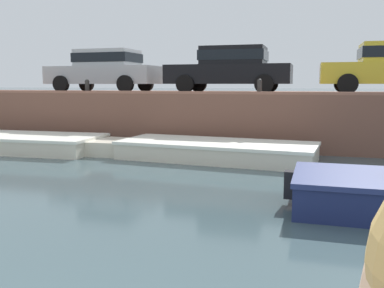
{
  "coord_description": "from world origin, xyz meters",
  "views": [
    {
      "loc": [
        1.44,
        -0.83,
        1.98
      ],
      "look_at": [
        -0.01,
        4.02,
        1.27
      ],
      "focal_mm": 40.0,
      "sensor_mm": 36.0,
      "label": 1
    }
  ],
  "objects_px": {
    "car_leftmost_silver": "(106,69)",
    "mooring_bollard_west": "(87,86)",
    "boat_moored_central_cream": "(207,150)",
    "boat_moored_west_cream": "(22,143)",
    "car_left_inner_black": "(231,68)",
    "mooring_bollard_mid": "(260,86)"
  },
  "relations": [
    {
      "from": "boat_moored_central_cream",
      "to": "car_left_inner_black",
      "type": "bearing_deg",
      "value": 92.26
    },
    {
      "from": "car_leftmost_silver",
      "to": "car_left_inner_black",
      "type": "bearing_deg",
      "value": 0.03
    },
    {
      "from": "car_left_inner_black",
      "to": "mooring_bollard_west",
      "type": "relative_size",
      "value": 9.46
    },
    {
      "from": "boat_moored_west_cream",
      "to": "car_left_inner_black",
      "type": "xyz_separation_m",
      "value": [
        5.52,
        3.86,
        2.29
      ]
    },
    {
      "from": "boat_moored_central_cream",
      "to": "mooring_bollard_west",
      "type": "height_order",
      "value": "mooring_bollard_west"
    },
    {
      "from": "car_leftmost_silver",
      "to": "mooring_bollard_west",
      "type": "xyz_separation_m",
      "value": [
        0.34,
        -1.94,
        -0.61
      ]
    },
    {
      "from": "boat_moored_west_cream",
      "to": "boat_moored_central_cream",
      "type": "distance_m",
      "value": 5.67
    },
    {
      "from": "boat_moored_central_cream",
      "to": "mooring_bollard_mid",
      "type": "distance_m",
      "value": 2.65
    },
    {
      "from": "boat_moored_central_cream",
      "to": "car_left_inner_black",
      "type": "relative_size",
      "value": 1.48
    },
    {
      "from": "boat_moored_central_cream",
      "to": "boat_moored_west_cream",
      "type": "bearing_deg",
      "value": -177.89
    },
    {
      "from": "boat_moored_central_cream",
      "to": "mooring_bollard_west",
      "type": "bearing_deg",
      "value": 159.31
    },
    {
      "from": "boat_moored_central_cream",
      "to": "car_left_inner_black",
      "type": "xyz_separation_m",
      "value": [
        -0.14,
        3.65,
        2.29
      ]
    },
    {
      "from": "boat_moored_west_cream",
      "to": "mooring_bollard_west",
      "type": "height_order",
      "value": "mooring_bollard_west"
    },
    {
      "from": "car_left_inner_black",
      "to": "mooring_bollard_mid",
      "type": "bearing_deg",
      "value": -57.14
    },
    {
      "from": "mooring_bollard_mid",
      "to": "car_left_inner_black",
      "type": "bearing_deg",
      "value": 122.86
    },
    {
      "from": "boat_moored_west_cream",
      "to": "boat_moored_central_cream",
      "type": "height_order",
      "value": "boat_moored_west_cream"
    },
    {
      "from": "boat_moored_central_cream",
      "to": "mooring_bollard_mid",
      "type": "height_order",
      "value": "mooring_bollard_mid"
    },
    {
      "from": "car_leftmost_silver",
      "to": "mooring_bollard_west",
      "type": "relative_size",
      "value": 9.47
    },
    {
      "from": "boat_moored_west_cream",
      "to": "mooring_bollard_west",
      "type": "distance_m",
      "value": 2.79
    },
    {
      "from": "boat_moored_central_cream",
      "to": "mooring_bollard_west",
      "type": "relative_size",
      "value": 13.98
    },
    {
      "from": "car_leftmost_silver",
      "to": "mooring_bollard_west",
      "type": "height_order",
      "value": "car_leftmost_silver"
    },
    {
      "from": "mooring_bollard_mid",
      "to": "car_leftmost_silver",
      "type": "bearing_deg",
      "value": 162.02
    }
  ]
}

